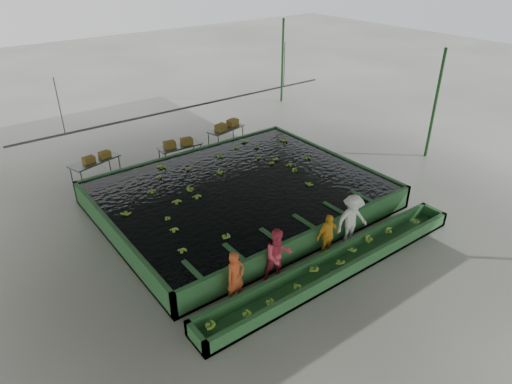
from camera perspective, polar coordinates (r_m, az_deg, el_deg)
ground at (r=16.60m, az=1.04°, el=-3.69°), size 80.00×80.00×0.00m
shed_roof at (r=14.55m, az=1.22°, el=13.18°), size 20.00×22.00×0.04m
shed_posts at (r=15.41m, az=1.12°, el=4.18°), size 20.00×22.00×5.00m
flotation_tank at (r=17.41m, az=-1.98°, el=-0.32°), size 10.00×8.00×0.90m
tank_water at (r=17.22m, az=-2.00°, el=0.84°), size 9.70×7.70×0.00m
sorting_trough at (r=14.31m, az=10.04°, el=-8.97°), size 10.00×1.00×0.50m
cableway_rail at (r=19.14m, az=-8.26°, el=10.48°), size 0.08×0.08×14.00m
rail_hanger_left at (r=17.15m, az=-23.36°, el=9.79°), size 0.04×0.04×2.00m
rail_hanger_right at (r=21.62m, az=3.56°, el=15.57°), size 0.04×0.04×2.00m
worker_a at (r=12.77m, az=-2.56°, el=-10.64°), size 0.62×0.44×1.61m
worker_b at (r=13.44m, az=2.78°, el=-7.93°), size 1.02×0.90×1.76m
worker_c at (r=14.67m, az=8.94°, el=-5.40°), size 0.90×0.39×1.51m
worker_d at (r=15.29m, az=11.91°, el=-3.46°), size 1.28×0.88×1.83m
packing_table_left at (r=20.36m, az=-19.35°, el=2.57°), size 2.23×1.39×0.95m
packing_table_mid at (r=21.08m, az=-9.42°, el=4.67°), size 1.97×0.84×0.89m
packing_table_right at (r=22.86m, az=-3.77°, el=6.94°), size 2.04×1.15×0.87m
box_stack_left at (r=20.15m, az=-19.22°, el=3.81°), size 1.23×0.53×0.26m
box_stack_mid at (r=20.86m, az=-9.67°, el=5.72°), size 1.35×0.54×0.28m
box_stack_right at (r=22.76m, az=-3.65°, el=8.02°), size 1.46×0.73×0.30m
floating_bananas at (r=17.81m, az=-3.48°, el=1.80°), size 8.43×5.75×0.11m
trough_bananas at (r=14.22m, az=10.09°, el=-8.50°), size 9.30×0.62×0.12m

